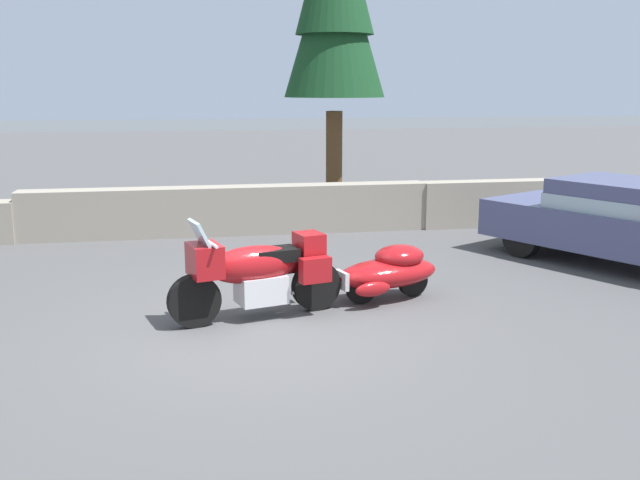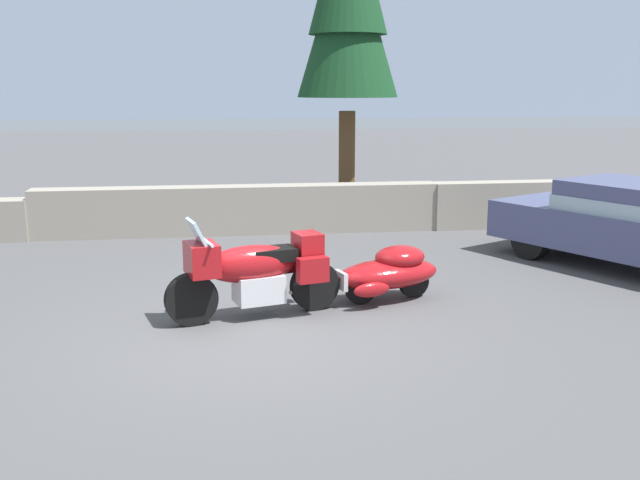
{
  "view_description": "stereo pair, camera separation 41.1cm",
  "coord_description": "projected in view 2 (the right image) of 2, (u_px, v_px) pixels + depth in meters",
  "views": [
    {
      "loc": [
        -0.7,
        -8.35,
        2.93
      ],
      "look_at": [
        1.0,
        1.25,
        0.85
      ],
      "focal_mm": 41.0,
      "sensor_mm": 36.0,
      "label": 1
    },
    {
      "loc": [
        -0.29,
        -8.41,
        2.93
      ],
      "look_at": [
        1.0,
        1.25,
        0.85
      ],
      "focal_mm": 41.0,
      "sensor_mm": 36.0,
      "label": 2
    }
  ],
  "objects": [
    {
      "name": "car_shaped_trailer",
      "position": [
        389.0,
        271.0,
        10.04
      ],
      "size": [
        2.22,
        1.08,
        0.76
      ],
      "color": "black",
      "rests_on": "ground"
    },
    {
      "name": "sedan_at_right_edge",
      "position": [
        638.0,
        222.0,
        11.65
      ],
      "size": [
        3.74,
        4.82,
        1.41
      ],
      "color": "black",
      "rests_on": "ground"
    },
    {
      "name": "distant_ridgeline",
      "position": [
        222.0,
        47.0,
        100.21
      ],
      "size": [
        240.0,
        80.0,
        16.0
      ],
      "primitive_type": "cube",
      "color": "#99A8BF",
      "rests_on": "ground"
    },
    {
      "name": "ground_plane",
      "position": [
        252.0,
        333.0,
        8.81
      ],
      "size": [
        80.0,
        80.0,
        0.0
      ],
      "primitive_type": "plane",
      "color": "#4C4C4F"
    },
    {
      "name": "stone_guard_wall",
      "position": [
        245.0,
        211.0,
        14.56
      ],
      "size": [
        24.0,
        0.6,
        0.96
      ],
      "color": "gray",
      "rests_on": "ground"
    },
    {
      "name": "touring_motorcycle",
      "position": [
        254.0,
        270.0,
        9.27
      ],
      "size": [
        2.27,
        1.1,
        1.33
      ],
      "color": "black",
      "rests_on": "ground"
    }
  ]
}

